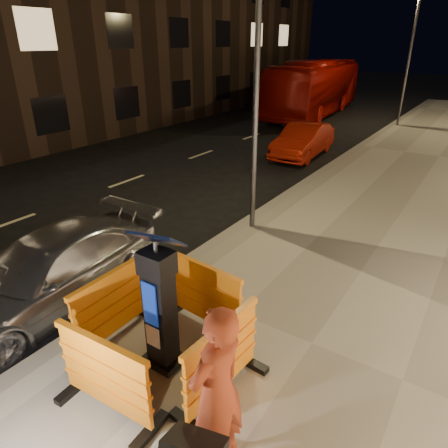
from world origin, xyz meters
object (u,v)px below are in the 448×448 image
Objects in this scene: barrier_front at (105,377)px; barrier_bldgside at (222,360)px; parking_kiosk at (160,304)px; bus_doubledecker at (313,114)px; barrier_back at (205,296)px; barrier_kerbside at (112,306)px; man at (217,391)px; car_red at (302,156)px; car_silver at (56,303)px.

barrier_front and barrier_bldgside have the same top height.
bus_doubledecker is at bearing 108.88° from parking_kiosk.
barrier_front is 1.90m from barrier_back.
man is at bearing -107.54° from barrier_kerbside.
barrier_bldgside is 0.36× the size of car_red.
parking_kiosk is 1.01× the size of man.
man is (7.87, -21.71, 1.09)m from bus_doubledecker.
parking_kiosk is 0.17× the size of bus_doubledecker.
car_red is (-3.02, 12.40, -0.68)m from barrier_front.
barrier_front and barrier_back have the same top height.
car_red is (-3.97, 11.45, -0.68)m from barrier_bldgside.
barrier_bldgside is at bearing -73.97° from car_red.
barrier_front is 0.12× the size of bus_doubledecker.
barrier_kerbside is at bearing -5.89° from car_silver.
barrier_back is 1.00× the size of barrier_kerbside.
car_red is 0.34× the size of bus_doubledecker.
barrier_front is (0.00, -0.95, -0.42)m from parking_kiosk.
parking_kiosk reaches higher than car_silver.
man is at bearing -13.76° from car_silver.
barrier_kerbside is 0.12× the size of bus_doubledecker.
barrier_front reaches higher than car_red.
barrier_front is at bearing -24.14° from car_silver.
car_red is at bearing -153.77° from man.
barrier_kerbside is at bearing -178.32° from parking_kiosk.
barrier_front is 1.34m from barrier_kerbside.
car_silver is 0.38× the size of bus_doubledecker.
barrier_front is at bearing -85.32° from barrier_back.
barrier_kerbside is (-0.95, 0.95, 0.00)m from barrier_front.
parking_kiosk is 1.04m from barrier_back.
barrier_back is at bearing -45.32° from barrier_kerbside.
barrier_back is 2.20m from man.
barrier_back is at bearing 48.68° from barrier_bldgside.
barrier_bldgside is 0.93m from man.
parking_kiosk is at bearing -78.04° from bus_doubledecker.
barrier_front is 1.45m from man.
car_silver is at bearing 179.14° from parking_kiosk.
parking_kiosk is 1.40× the size of barrier_back.
man reaches higher than barrier_bldgside.
bus_doubledecker is (-6.49, 21.94, -0.68)m from barrier_front.
car_red is (-3.02, 11.45, -1.10)m from parking_kiosk.
car_red is (-3.02, 10.50, -0.68)m from barrier_back.
car_red is at bearing 106.45° from parking_kiosk.
barrier_back is 0.12× the size of bus_doubledecker.
parking_kiosk is at bearing -111.30° from man.
man reaches higher than car_red.
barrier_bldgside is at bearing 41.68° from barrier_front.
car_red is at bearing 9.92° from barrier_kerbside.
man is (2.32, -0.72, 0.41)m from barrier_kerbside.
barrier_kerbside is at bearing -80.43° from bus_doubledecker.
man reaches higher than barrier_kerbside.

